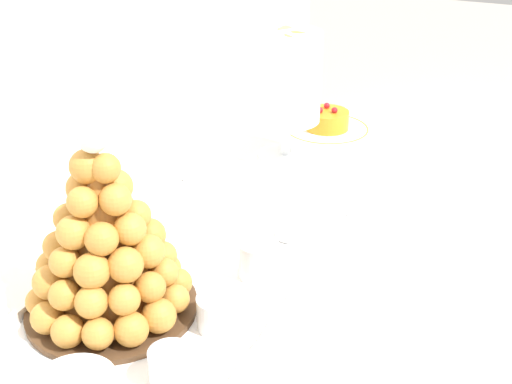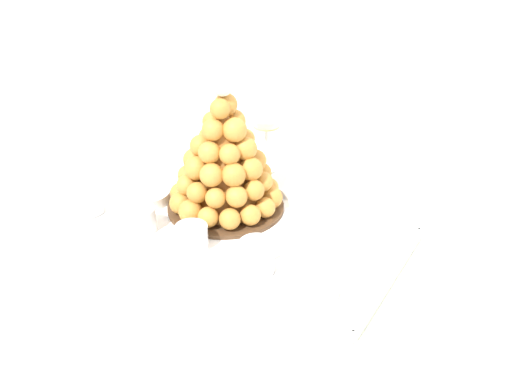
# 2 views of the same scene
# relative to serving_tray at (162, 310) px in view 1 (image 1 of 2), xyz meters

# --- Properties ---
(buffet_table) EXTENTS (1.30, 0.83, 0.76)m
(buffet_table) POSITION_rel_serving_tray_xyz_m (0.27, 0.00, -0.12)
(buffet_table) COLOR brown
(buffet_table) RESTS_ON ground_plane
(serving_tray) EXTENTS (0.69, 0.33, 0.02)m
(serving_tray) POSITION_rel_serving_tray_xyz_m (0.00, 0.00, 0.00)
(serving_tray) COLOR white
(serving_tray) RESTS_ON buffet_table
(croquembouche) EXTENTS (0.24, 0.24, 0.28)m
(croquembouche) POSITION_rel_serving_tray_xyz_m (-0.03, 0.06, 0.11)
(croquembouche) COLOR #4C331E
(croquembouche) RESTS_ON serving_tray
(dessert_cup_mid_left) EXTENTS (0.05, 0.05, 0.05)m
(dessert_cup_mid_left) POSITION_rel_serving_tray_xyz_m (-0.12, -0.09, 0.02)
(dessert_cup_mid_left) COLOR silver
(dessert_cup_mid_left) RESTS_ON serving_tray
(dessert_cup_centre) EXTENTS (0.06, 0.06, 0.05)m
(dessert_cup_centre) POSITION_rel_serving_tray_xyz_m (-0.00, -0.09, 0.02)
(dessert_cup_centre) COLOR silver
(dessert_cup_centre) RESTS_ON serving_tray
(dessert_cup_mid_right) EXTENTS (0.06, 0.06, 0.06)m
(dessert_cup_mid_right) POSITION_rel_serving_tray_xyz_m (0.13, -0.09, 0.03)
(dessert_cup_mid_right) COLOR silver
(dessert_cup_mid_right) RESTS_ON serving_tray
(dessert_cup_right) EXTENTS (0.05, 0.05, 0.05)m
(dessert_cup_right) POSITION_rel_serving_tray_xyz_m (0.26, -0.09, 0.03)
(dessert_cup_right) COLOR silver
(dessert_cup_right) RESTS_ON serving_tray
(macaron_goblet) EXTENTS (0.14, 0.14, 0.28)m
(macaron_goblet) POSITION_rel_serving_tray_xyz_m (0.57, 0.05, 0.16)
(macaron_goblet) COLOR white
(macaron_goblet) RESTS_ON buffet_table
(fruit_tart_plate) EXTENTS (0.20, 0.20, 0.06)m
(fruit_tart_plate) POSITION_rel_serving_tray_xyz_m (0.74, 0.02, 0.01)
(fruit_tart_plate) COLOR white
(fruit_tart_plate) RESTS_ON buffet_table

